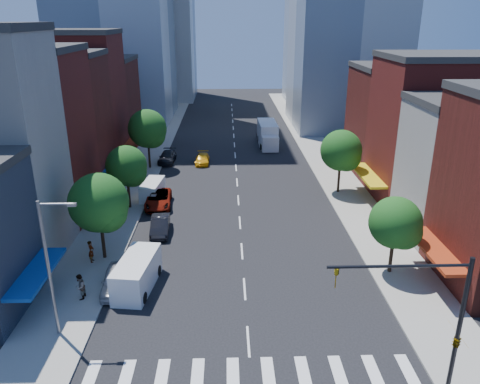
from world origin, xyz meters
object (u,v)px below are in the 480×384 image
at_px(parked_car_third, 158,199).
at_px(pedestrian_near, 91,251).
at_px(parked_car_front, 116,280).
at_px(taxi, 202,159).
at_px(traffic_car_oncoming, 266,139).
at_px(box_truck, 268,135).
at_px(traffic_car_far, 262,135).
at_px(parked_car_rear, 167,157).
at_px(parked_car_second, 160,226).
at_px(cargo_van_near, 136,274).
at_px(cargo_van_far, 152,190).
at_px(pedestrian_far, 80,287).

xyz_separation_m(parked_car_third, pedestrian_near, (-3.80, -12.23, 0.27)).
bearing_deg(parked_car_front, pedestrian_near, 120.03).
bearing_deg(taxi, traffic_car_oncoming, 48.03).
height_order(parked_car_third, box_truck, box_truck).
bearing_deg(pedestrian_near, traffic_car_far, -26.17).
xyz_separation_m(parked_car_rear, box_truck, (14.72, 8.77, 0.95)).
height_order(parked_car_third, traffic_car_far, parked_car_third).
height_order(parked_car_front, parked_car_rear, parked_car_front).
relative_size(parked_car_second, pedestrian_near, 2.51).
distance_m(parked_car_rear, traffic_car_oncoming, 17.55).
bearing_deg(pedestrian_near, parked_car_rear, -9.64).
bearing_deg(box_truck, parked_car_rear, -150.01).
height_order(cargo_van_near, traffic_car_oncoming, cargo_van_near).
bearing_deg(box_truck, traffic_car_far, 96.81).
distance_m(box_truck, pedestrian_near, 41.16).
height_order(parked_car_front, pedestrian_near, pedestrian_near).
distance_m(parked_car_front, traffic_car_far, 47.75).
distance_m(cargo_van_far, taxi, 14.11).
distance_m(parked_car_second, cargo_van_near, 9.57).
distance_m(parked_car_third, traffic_car_oncoming, 29.36).
height_order(parked_car_rear, cargo_van_far, cargo_van_far).
distance_m(cargo_van_far, pedestrian_near, 14.78).
relative_size(parked_car_front, pedestrian_near, 2.54).
height_order(cargo_van_near, pedestrian_near, cargo_van_near).
xyz_separation_m(parked_car_third, box_truck, (13.77, 24.98, 0.89)).
relative_size(parked_car_second, traffic_car_far, 1.17).
relative_size(parked_car_third, cargo_van_far, 1.20).
bearing_deg(cargo_van_far, traffic_car_oncoming, 64.44).
height_order(cargo_van_near, cargo_van_far, cargo_van_near).
bearing_deg(cargo_van_near, box_truck, 79.98).
bearing_deg(parked_car_second, pedestrian_far, -114.25).
relative_size(traffic_car_far, box_truck, 0.44).
height_order(parked_car_second, cargo_van_far, cargo_van_far).
relative_size(cargo_van_far, taxi, 1.07).
bearing_deg(parked_car_front, pedestrian_far, -152.90).
bearing_deg(cargo_van_far, parked_car_third, -61.04).
bearing_deg(parked_car_third, parked_car_front, -97.40).
distance_m(parked_car_rear, pedestrian_far, 33.95).
height_order(taxi, traffic_car_oncoming, traffic_car_oncoming).
relative_size(parked_car_front, taxi, 1.04).
height_order(parked_car_second, cargo_van_near, cargo_van_near).
distance_m(parked_car_front, cargo_van_near, 1.58).
relative_size(traffic_car_far, pedestrian_near, 2.14).
distance_m(traffic_car_oncoming, box_truck, 1.41).
height_order(parked_car_third, parked_car_rear, parked_car_third).
bearing_deg(parked_car_front, traffic_car_oncoming, 66.11).
bearing_deg(parked_car_third, box_truck, 57.09).
xyz_separation_m(parked_car_third, parked_car_rear, (-0.95, 16.21, -0.06)).
distance_m(parked_car_third, cargo_van_far, 2.48).
relative_size(parked_car_third, taxi, 1.28).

